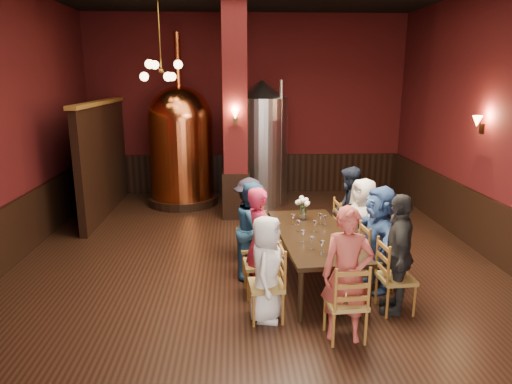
{
  "coord_description": "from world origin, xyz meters",
  "views": [
    {
      "loc": [
        -0.32,
        -6.8,
        2.99
      ],
      "look_at": [
        0.01,
        0.2,
        1.21
      ],
      "focal_mm": 32.0,
      "sensor_mm": 36.0,
      "label": 1
    }
  ],
  "objects_px": {
    "person_1": "(259,242)",
    "steel_vessel": "(262,143)",
    "dining_table": "(314,238)",
    "copper_kettle": "(181,144)",
    "person_0": "(266,269)",
    "person_2": "(254,229)",
    "rose_vase": "(303,204)"
  },
  "relations": [
    {
      "from": "copper_kettle",
      "to": "person_0",
      "type": "bearing_deg",
      "value": -73.49
    },
    {
      "from": "dining_table",
      "to": "person_0",
      "type": "bearing_deg",
      "value": -130.36
    },
    {
      "from": "dining_table",
      "to": "person_2",
      "type": "relative_size",
      "value": 1.67
    },
    {
      "from": "person_1",
      "to": "person_2",
      "type": "height_order",
      "value": "person_1"
    },
    {
      "from": "dining_table",
      "to": "copper_kettle",
      "type": "xyz_separation_m",
      "value": [
        -2.41,
        4.45,
        0.75
      ]
    },
    {
      "from": "rose_vase",
      "to": "person_1",
      "type": "bearing_deg",
      "value": -125.51
    },
    {
      "from": "person_1",
      "to": "copper_kettle",
      "type": "distance_m",
      "value": 5.14
    },
    {
      "from": "person_2",
      "to": "steel_vessel",
      "type": "xyz_separation_m",
      "value": [
        0.36,
        4.09,
        0.72
      ]
    },
    {
      "from": "copper_kettle",
      "to": "steel_vessel",
      "type": "distance_m",
      "value": 1.9
    },
    {
      "from": "person_0",
      "to": "copper_kettle",
      "type": "bearing_deg",
      "value": 30.65
    },
    {
      "from": "person_1",
      "to": "person_2",
      "type": "relative_size",
      "value": 1.05
    },
    {
      "from": "dining_table",
      "to": "steel_vessel",
      "type": "height_order",
      "value": "steel_vessel"
    },
    {
      "from": "dining_table",
      "to": "rose_vase",
      "type": "relative_size",
      "value": 6.32
    },
    {
      "from": "copper_kettle",
      "to": "steel_vessel",
      "type": "bearing_deg",
      "value": -2.82
    },
    {
      "from": "dining_table",
      "to": "person_1",
      "type": "relative_size",
      "value": 1.59
    },
    {
      "from": "person_0",
      "to": "steel_vessel",
      "type": "bearing_deg",
      "value": 11.34
    },
    {
      "from": "person_0",
      "to": "person_1",
      "type": "relative_size",
      "value": 0.87
    },
    {
      "from": "person_0",
      "to": "rose_vase",
      "type": "height_order",
      "value": "person_0"
    },
    {
      "from": "dining_table",
      "to": "person_2",
      "type": "xyz_separation_m",
      "value": [
        -0.87,
        0.27,
        0.05
      ]
    },
    {
      "from": "person_2",
      "to": "copper_kettle",
      "type": "relative_size",
      "value": 0.37
    },
    {
      "from": "person_1",
      "to": "steel_vessel",
      "type": "height_order",
      "value": "steel_vessel"
    },
    {
      "from": "person_0",
      "to": "dining_table",
      "type": "bearing_deg",
      "value": -21.98
    },
    {
      "from": "copper_kettle",
      "to": "person_1",
      "type": "bearing_deg",
      "value": -71.89
    },
    {
      "from": "rose_vase",
      "to": "dining_table",
      "type": "bearing_deg",
      "value": -84.04
    },
    {
      "from": "dining_table",
      "to": "person_0",
      "type": "height_order",
      "value": "person_0"
    },
    {
      "from": "person_1",
      "to": "rose_vase",
      "type": "bearing_deg",
      "value": -47.2
    },
    {
      "from": "copper_kettle",
      "to": "rose_vase",
      "type": "relative_size",
      "value": 10.09
    },
    {
      "from": "steel_vessel",
      "to": "rose_vase",
      "type": "relative_size",
      "value": 7.46
    },
    {
      "from": "person_1",
      "to": "copper_kettle",
      "type": "bearing_deg",
      "value": 6.41
    },
    {
      "from": "steel_vessel",
      "to": "person_1",
      "type": "bearing_deg",
      "value": -93.79
    },
    {
      "from": "dining_table",
      "to": "steel_vessel",
      "type": "distance_m",
      "value": 4.45
    },
    {
      "from": "person_0",
      "to": "steel_vessel",
      "type": "relative_size",
      "value": 0.47
    }
  ]
}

